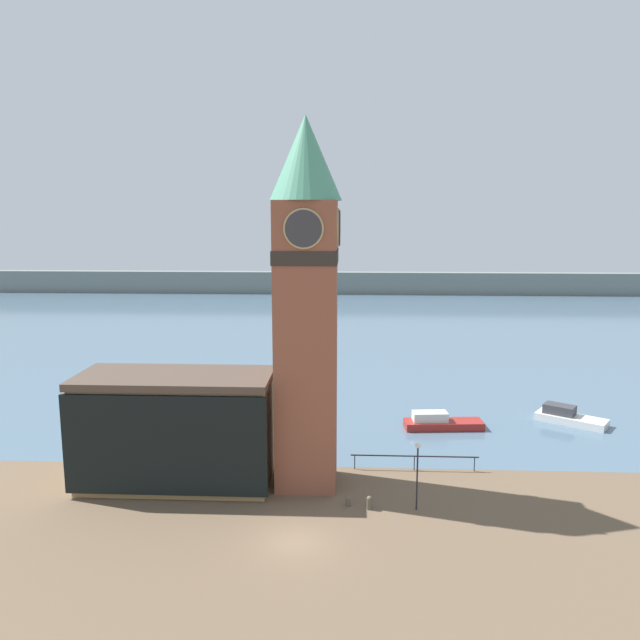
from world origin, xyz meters
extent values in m
plane|color=brown|center=(0.00, 0.00, 0.00)|extent=(160.00, 160.00, 0.00)
cube|color=slate|center=(0.00, 70.62, 0.00)|extent=(160.00, 120.00, 0.00)
cube|color=slate|center=(0.00, 110.62, 2.50)|extent=(180.00, 3.00, 5.00)
cube|color=#232328|center=(7.73, 10.37, 1.05)|extent=(9.17, 0.08, 0.08)
cylinder|color=#232328|center=(3.45, 10.37, 0.53)|extent=(0.07, 0.07, 1.05)
cylinder|color=#232328|center=(7.73, 10.37, 0.53)|extent=(0.07, 0.07, 1.05)
cylinder|color=#232328|center=(12.02, 10.37, 0.53)|extent=(0.07, 0.07, 1.05)
cube|color=brown|center=(0.15, 7.85, 9.53)|extent=(4.00, 4.00, 19.06)
cube|color=#2D2823|center=(0.15, 7.85, 15.50)|extent=(4.12, 4.12, 0.90)
cylinder|color=tan|center=(0.15, 5.79, 17.33)|extent=(2.48, 0.12, 2.48)
cylinder|color=#333338|center=(0.15, 5.71, 17.33)|extent=(2.25, 0.12, 2.25)
cylinder|color=tan|center=(2.21, 7.85, 17.33)|extent=(0.12, 2.48, 2.48)
cylinder|color=#333338|center=(2.29, 7.85, 17.33)|extent=(0.12, 2.25, 2.25)
cone|color=#4C9375|center=(0.15, 7.85, 21.71)|extent=(4.60, 4.60, 5.29)
cube|color=#A88451|center=(-8.69, 7.55, 3.57)|extent=(12.61, 5.37, 7.15)
cube|color=#4C3D33|center=(-8.69, 7.55, 7.40)|extent=(13.01, 5.77, 0.50)
cube|color=black|center=(-8.69, 4.71, 3.72)|extent=(13.11, 0.30, 6.57)
cube|color=maroon|center=(11.15, 19.38, 0.34)|extent=(6.81, 2.51, 0.68)
cube|color=silver|center=(9.95, 19.28, 1.08)|extent=(3.04, 1.61, 0.80)
cube|color=silver|center=(22.59, 21.25, 0.33)|extent=(6.04, 5.07, 0.66)
cube|color=#38383D|center=(21.72, 21.85, 1.07)|extent=(2.97, 2.69, 0.82)
cylinder|color=brown|center=(2.98, 4.55, 0.24)|extent=(0.32, 0.32, 0.49)
sphere|color=brown|center=(2.98, 4.55, 0.49)|extent=(0.34, 0.34, 0.34)
cylinder|color=brown|center=(4.32, 4.16, 0.35)|extent=(0.34, 0.34, 0.69)
sphere|color=brown|center=(4.32, 4.16, 0.69)|extent=(0.36, 0.36, 0.36)
cylinder|color=black|center=(7.25, 4.27, 2.05)|extent=(0.10, 0.10, 4.10)
sphere|color=silver|center=(7.25, 4.27, 4.19)|extent=(0.32, 0.32, 0.32)
camera|label=1|loc=(2.98, -32.34, 18.23)|focal=35.00mm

